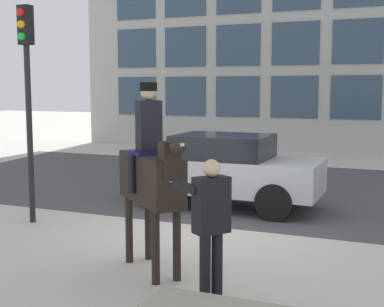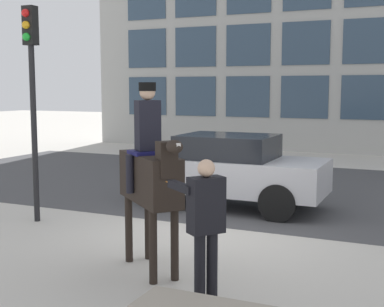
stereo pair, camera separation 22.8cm
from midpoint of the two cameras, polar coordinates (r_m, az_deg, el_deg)
The scene contains 6 objects.
ground_plane at distance 9.58m, azimuth 2.47°, elevation -8.59°, with size 80.00×80.00×0.00m, color beige.
road_surface at distance 13.99m, azimuth 9.73°, elevation -3.68°, with size 21.64×8.50×0.01m.
mounted_horse_lead at distance 7.43m, azimuth -3.57°, elevation -2.22°, with size 1.51×1.36×2.65m.
pedestrian_bystander at distance 6.11m, azimuth 2.45°, elevation -7.40°, with size 0.89×0.54×1.78m.
street_car_near_lane at distance 11.55m, azimuth 4.76°, elevation -1.70°, with size 3.97×1.82×1.58m.
traffic_light at distance 10.57m, azimuth -16.13°, elevation 7.62°, with size 0.24×0.29×4.09m.
Camera 2 is at (3.52, -8.53, 2.58)m, focal length 50.00 mm.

